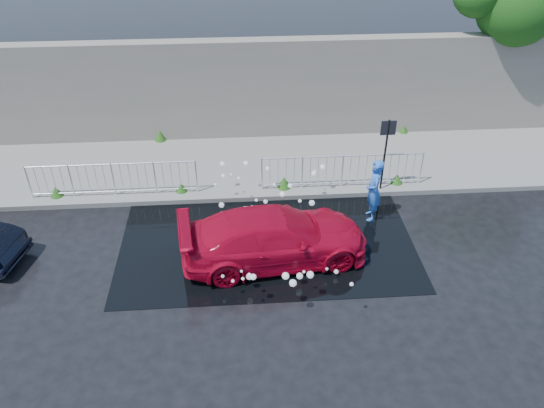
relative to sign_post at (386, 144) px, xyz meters
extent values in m
plane|color=black|center=(-4.20, -3.10, -1.72)|extent=(90.00, 90.00, 0.00)
cube|color=slate|center=(-4.20, 1.90, -1.65)|extent=(30.00, 4.00, 0.15)
cube|color=slate|center=(-4.20, -0.10, -1.64)|extent=(30.00, 0.25, 0.16)
cube|color=#6A6659|center=(-4.20, 4.10, 0.18)|extent=(30.00, 0.60, 3.50)
cube|color=black|center=(-3.70, -2.10, -1.72)|extent=(8.00, 5.00, 0.01)
cylinder|color=black|center=(0.00, 0.00, -0.47)|extent=(0.06, 0.06, 2.50)
cube|color=black|center=(0.00, 0.00, 0.53)|extent=(0.45, 0.04, 0.45)
cylinder|color=#332114|center=(5.80, 5.10, 0.78)|extent=(0.36, 0.36, 5.00)
sphere|color=#0F4211|center=(5.30, 4.30, 2.88)|extent=(2.87, 2.87, 2.87)
cylinder|color=silver|center=(-10.70, 0.25, -1.02)|extent=(0.05, 0.05, 1.10)
cylinder|color=silver|center=(-5.70, 0.25, -1.02)|extent=(0.05, 0.05, 1.10)
cylinder|color=silver|center=(-8.20, 0.25, -0.50)|extent=(5.00, 0.04, 0.04)
cylinder|color=silver|center=(-8.20, 0.25, -1.45)|extent=(5.00, 0.04, 0.04)
cylinder|color=silver|center=(-3.70, 0.25, -1.02)|extent=(0.05, 0.05, 1.10)
cylinder|color=silver|center=(1.30, 0.25, -1.02)|extent=(0.05, 0.05, 1.10)
cylinder|color=silver|center=(-1.20, 0.25, -0.50)|extent=(5.00, 0.04, 0.04)
cylinder|color=silver|center=(-1.20, 0.25, -1.45)|extent=(5.00, 0.04, 0.04)
cone|color=#1B4512|center=(-10.00, 0.30, -1.42)|extent=(0.40, 0.40, 0.32)
cone|color=#1B4512|center=(-6.20, 0.30, -1.43)|extent=(0.36, 0.36, 0.29)
cone|color=#1B4512|center=(-3.00, 0.30, -1.39)|extent=(0.44, 0.44, 0.36)
cone|color=#1B4512|center=(0.60, 0.30, -1.42)|extent=(0.38, 0.38, 0.31)
cone|color=#1B4512|center=(-7.20, 3.80, -1.38)|extent=(0.42, 0.42, 0.40)
cone|color=#1B4512|center=(1.80, 3.80, -1.44)|extent=(0.34, 0.34, 0.27)
sphere|color=white|center=(-4.07, -1.44, -1.12)|extent=(0.15, 0.15, 0.15)
sphere|color=white|center=(-3.67, -1.18, -1.09)|extent=(0.13, 0.13, 0.13)
sphere|color=white|center=(-4.94, -1.38, -1.29)|extent=(0.08, 0.08, 0.08)
sphere|color=white|center=(-2.70, -1.34, -1.01)|extent=(0.10, 0.10, 0.10)
sphere|color=white|center=(-4.87, -0.20, -0.77)|extent=(0.11, 0.11, 0.11)
sphere|color=white|center=(-4.15, -1.23, -1.24)|extent=(0.08, 0.08, 0.08)
sphere|color=white|center=(-3.38, -0.61, -0.89)|extent=(0.09, 0.09, 0.09)
sphere|color=white|center=(-4.64, -0.09, -0.80)|extent=(0.07, 0.07, 0.07)
sphere|color=white|center=(-5.31, -1.93, -1.30)|extent=(0.12, 0.12, 0.12)
sphere|color=white|center=(-3.93, -1.07, -1.10)|extent=(0.09, 0.09, 0.09)
sphere|color=white|center=(-4.26, -1.33, -1.21)|extent=(0.15, 0.15, 0.15)
sphere|color=white|center=(-4.18, 0.21, -0.61)|extent=(0.14, 0.14, 0.14)
sphere|color=white|center=(-5.05, -1.67, -1.26)|extent=(0.15, 0.15, 0.15)
sphere|color=white|center=(-3.35, -1.51, -1.20)|extent=(0.09, 0.09, 0.09)
sphere|color=white|center=(-3.36, -1.55, -1.19)|extent=(0.15, 0.15, 0.15)
sphere|color=white|center=(-5.10, -1.72, -1.28)|extent=(0.13, 0.13, 0.13)
sphere|color=white|center=(-3.14, -1.45, -1.12)|extent=(0.10, 0.10, 0.10)
sphere|color=white|center=(-4.89, 0.31, -0.66)|extent=(0.15, 0.15, 0.15)
sphere|color=white|center=(-4.42, -0.39, -0.76)|extent=(0.08, 0.08, 0.08)
sphere|color=white|center=(-2.19, -0.38, -0.70)|extent=(0.14, 0.14, 0.14)
sphere|color=white|center=(-1.87, -0.03, -0.70)|extent=(0.15, 0.15, 0.15)
sphere|color=white|center=(-4.92, -1.32, -1.06)|extent=(0.16, 0.16, 0.16)
sphere|color=white|center=(-3.19, -1.06, -0.95)|extent=(0.16, 0.16, 0.16)
sphere|color=white|center=(-4.43, -1.80, -1.32)|extent=(0.16, 0.16, 0.16)
sphere|color=white|center=(-5.10, -0.57, -0.84)|extent=(0.08, 0.08, 0.08)
sphere|color=white|center=(-2.13, -0.16, -0.73)|extent=(0.07, 0.07, 0.07)
sphere|color=white|center=(-4.77, -1.68, -1.29)|extent=(0.10, 0.10, 0.10)
sphere|color=white|center=(-2.46, -1.55, -1.40)|extent=(0.08, 0.08, 0.08)
sphere|color=white|center=(-4.07, -1.57, -1.22)|extent=(0.17, 0.17, 0.17)
sphere|color=white|center=(-2.36, -1.34, -1.10)|extent=(0.17, 0.17, 0.17)
sphere|color=white|center=(-2.91, -0.59, -0.96)|extent=(0.14, 0.14, 0.14)
sphere|color=white|center=(-3.54, 0.02, -0.71)|extent=(0.12, 0.12, 0.12)
sphere|color=white|center=(-4.49, -3.94, -1.16)|extent=(0.07, 0.07, 0.07)
sphere|color=white|center=(-4.43, -4.14, -1.07)|extent=(0.07, 0.07, 0.07)
sphere|color=white|center=(-2.83, -4.52, -0.94)|extent=(0.18, 0.18, 0.18)
sphere|color=white|center=(-4.65, -4.30, -1.22)|extent=(0.08, 0.08, 0.08)
sphere|color=white|center=(-4.25, -4.38, -0.99)|extent=(0.10, 0.10, 0.10)
sphere|color=white|center=(-3.00, -4.01, -1.44)|extent=(0.17, 0.17, 0.17)
sphere|color=white|center=(-2.95, -4.34, -1.00)|extent=(0.07, 0.07, 0.07)
sphere|color=white|center=(-4.89, -4.04, -1.29)|extent=(0.09, 0.09, 0.09)
sphere|color=white|center=(-3.29, -4.99, -0.74)|extent=(0.17, 0.17, 0.17)
sphere|color=white|center=(-4.40, -4.77, -0.74)|extent=(0.08, 0.08, 0.08)
sphere|color=white|center=(-2.29, -3.77, -1.45)|extent=(0.08, 0.08, 0.08)
sphere|color=white|center=(-3.44, -4.78, -0.71)|extent=(0.17, 0.17, 0.17)
sphere|color=white|center=(-2.05, -3.78, -1.55)|extent=(0.12, 0.12, 0.12)
sphere|color=white|center=(-4.16, -4.60, -0.86)|extent=(0.15, 0.15, 0.15)
sphere|color=white|center=(-2.00, -5.15, -0.71)|extent=(0.10, 0.10, 0.10)
sphere|color=white|center=(-4.25, -4.09, -1.30)|extent=(0.16, 0.16, 0.16)
imported|color=#A90620|center=(-3.54, -2.93, -1.02)|extent=(5.06, 2.54, 1.41)
imported|color=blue|center=(-0.60, -1.30, -0.77)|extent=(0.53, 0.74, 1.90)
camera|label=1|loc=(-4.38, -13.70, 7.39)|focal=35.00mm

